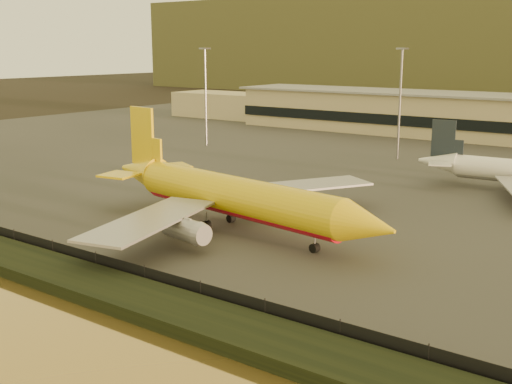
# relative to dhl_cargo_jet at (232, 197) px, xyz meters

# --- Properties ---
(ground) EXTENTS (900.00, 900.00, 0.00)m
(ground) POSITION_rel_dhl_cargo_jet_xyz_m (4.15, -10.24, -5.00)
(ground) COLOR black
(ground) RESTS_ON ground
(embankment) EXTENTS (320.00, 7.00, 1.40)m
(embankment) POSITION_rel_dhl_cargo_jet_xyz_m (4.15, -27.24, -4.30)
(embankment) COLOR black
(embankment) RESTS_ON ground
(tarmac) EXTENTS (320.00, 220.00, 0.20)m
(tarmac) POSITION_rel_dhl_cargo_jet_xyz_m (4.15, 84.76, -4.90)
(tarmac) COLOR #2D2D2D
(tarmac) RESTS_ON ground
(perimeter_fence) EXTENTS (300.00, 0.05, 2.20)m
(perimeter_fence) POSITION_rel_dhl_cargo_jet_xyz_m (4.15, -23.24, -3.70)
(perimeter_fence) COLOR black
(perimeter_fence) RESTS_ON tarmac
(terminal_building) EXTENTS (202.00, 25.00, 12.60)m
(terminal_building) POSITION_rel_dhl_cargo_jet_xyz_m (-10.37, 115.31, 1.25)
(terminal_building) COLOR tan
(terminal_building) RESTS_ON tarmac
(apron_light_masts) EXTENTS (152.20, 12.20, 25.40)m
(apron_light_masts) POSITION_rel_dhl_cargo_jet_xyz_m (19.15, 64.76, 10.70)
(apron_light_masts) COLOR slate
(apron_light_masts) RESTS_ON tarmac
(dhl_cargo_jet) EXTENTS (53.78, 52.16, 16.07)m
(dhl_cargo_jet) POSITION_rel_dhl_cargo_jet_xyz_m (0.00, 0.00, 0.00)
(dhl_cargo_jet) COLOR #DBB50B
(dhl_cargo_jet) RESTS_ON tarmac
(gse_vehicle_yellow) EXTENTS (4.80, 3.34, 1.98)m
(gse_vehicle_yellow) POSITION_rel_dhl_cargo_jet_xyz_m (9.14, 14.06, -3.81)
(gse_vehicle_yellow) COLOR #DBB50B
(gse_vehicle_yellow) RESTS_ON tarmac
(gse_vehicle_white) EXTENTS (4.60, 3.42, 1.89)m
(gse_vehicle_white) POSITION_rel_dhl_cargo_jet_xyz_m (-25.02, 23.12, -3.86)
(gse_vehicle_white) COLOR silver
(gse_vehicle_white) RESTS_ON tarmac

